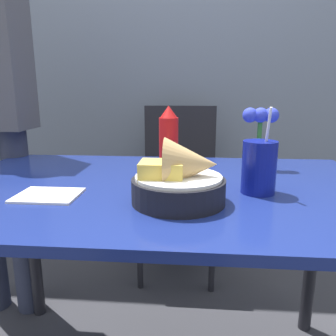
# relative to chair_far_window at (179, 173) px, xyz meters

# --- Properties ---
(wall_window) EXTENTS (7.00, 0.06, 2.60)m
(wall_window) POSITION_rel_chair_far_window_xyz_m (-0.02, 0.32, 0.76)
(wall_window) COLOR slate
(wall_window) RESTS_ON ground_plane
(dining_table) EXTENTS (1.29, 0.80, 0.72)m
(dining_table) POSITION_rel_chair_far_window_xyz_m (-0.02, -0.85, 0.09)
(dining_table) COLOR navy
(dining_table) RESTS_ON ground_plane
(chair_far_window) EXTENTS (0.40, 0.40, 0.90)m
(chair_far_window) POSITION_rel_chair_far_window_xyz_m (0.00, 0.00, 0.00)
(chair_far_window) COLOR black
(chair_far_window) RESTS_ON ground_plane
(food_basket) EXTENTS (0.23, 0.23, 0.16)m
(food_basket) POSITION_rel_chair_far_window_xyz_m (0.06, -1.00, 0.24)
(food_basket) COLOR black
(food_basket) RESTS_ON dining_table
(ketchup_bottle) EXTENTS (0.06, 0.06, 0.22)m
(ketchup_bottle) POSITION_rel_chair_far_window_xyz_m (0.01, -0.77, 0.29)
(ketchup_bottle) COLOR red
(ketchup_bottle) RESTS_ON dining_table
(drink_cup) EXTENTS (0.09, 0.09, 0.23)m
(drink_cup) POSITION_rel_chair_far_window_xyz_m (0.25, -0.91, 0.25)
(drink_cup) COLOR navy
(drink_cup) RESTS_ON dining_table
(flower_vase) EXTENTS (0.12, 0.06, 0.21)m
(flower_vase) POSITION_rel_chair_far_window_xyz_m (0.30, -0.62, 0.30)
(flower_vase) COLOR gray
(flower_vase) RESTS_ON dining_table
(napkin) EXTENTS (0.16, 0.13, 0.01)m
(napkin) POSITION_rel_chair_far_window_xyz_m (-0.29, -0.98, 0.19)
(napkin) COLOR white
(napkin) RESTS_ON dining_table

